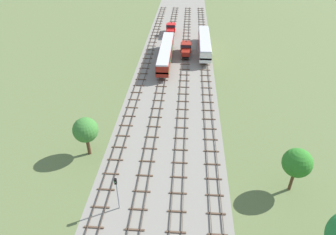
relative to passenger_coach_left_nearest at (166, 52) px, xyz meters
The scene contains 13 objects.
ground_plane 10.21m from the passenger_coach_left_nearest, 75.66° to the right, with size 480.00×480.00×0.00m, color #5B6B3D.
ballast_bed 10.21m from the passenger_coach_left_nearest, 75.66° to the right, with size 18.67×176.00×0.01m, color gray.
track_far_left 10.17m from the passenger_coach_left_nearest, 119.73° to the right, with size 2.40×126.00×0.29m.
track_left 8.91m from the passenger_coach_left_nearest, 90.00° to the right, with size 2.40×126.00×0.29m.
track_centre_left 10.17m from the passenger_coach_left_nearest, 60.27° to the right, with size 2.40×126.00×0.29m.
track_centre 13.23m from the passenger_coach_left_nearest, 41.20° to the right, with size 2.40×126.00×0.29m.
passenger_coach_left_nearest is the anchor object (origin of this frame).
shunter_loco_centre_left_near 7.01m from the passenger_coach_left_nearest, 45.53° to the left, with size 2.74×8.46×3.10m.
diesel_railcar_centre_mid 12.26m from the passenger_coach_left_nearest, 37.08° to the left, with size 2.96×20.50×3.80m.
shunter_loco_left_midfar 21.30m from the passenger_coach_left_nearest, 90.00° to the left, with size 2.74×8.46×3.10m.
signal_post_nearest 46.10m from the passenger_coach_left_nearest, 93.04° to the right, with size 0.28×0.47×5.44m.
lineside_tree_0 37.03m from the passenger_coach_left_nearest, 104.43° to the right, with size 3.80×3.80×6.45m.
lineside_tree_2 45.85m from the passenger_coach_left_nearest, 64.23° to the right, with size 3.82×3.82×6.72m.
Camera 1 is at (3.04, -5.51, 31.10)m, focal length 32.44 mm.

